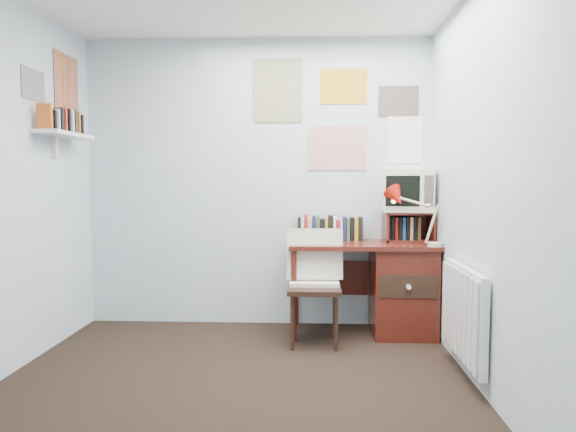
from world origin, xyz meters
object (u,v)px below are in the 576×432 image
object	(u,v)px
desk_lamp	(436,220)
tv_riser	(408,227)
desk_chair	(314,289)
wall_shelf	(65,135)
radiator	(464,313)
crt_tv	(408,189)
desk	(395,285)

from	to	relation	value
desk_lamp	tv_riser	distance (m)	0.37
desk_chair	wall_shelf	world-z (taller)	wall_shelf
desk_lamp	radiator	distance (m)	0.90
tv_riser	radiator	bearing A→B (deg)	-80.72
desk_lamp	desk_chair	bearing A→B (deg)	-179.99
desk_lamp	radiator	xyz separation A→B (m)	(0.02, -0.71, -0.55)
desk_lamp	tv_riser	world-z (taller)	desk_lamp
desk_lamp	wall_shelf	size ratio (longest dim) A/B	0.68
desk_lamp	tv_riser	size ratio (longest dim) A/B	1.05
crt_tv	wall_shelf	bearing A→B (deg)	-159.78
tv_riser	radiator	size ratio (longest dim) A/B	0.50
desk_chair	desk_lamp	distance (m)	1.09
desk	desk_lamp	bearing A→B (deg)	-39.28
wall_shelf	desk	bearing A→B (deg)	8.40
crt_tv	radiator	xyz separation A→B (m)	(0.17, -1.06, -0.78)
tv_riser	wall_shelf	bearing A→B (deg)	-169.68
desk_lamp	wall_shelf	bearing A→B (deg)	178.07
radiator	wall_shelf	bearing A→B (deg)	169.11
desk_chair	tv_riser	bearing A→B (deg)	27.97
desk	tv_riser	size ratio (longest dim) A/B	3.00
desk	desk_lamp	xyz separation A→B (m)	(0.27, -0.22, 0.57)
tv_riser	radiator	distance (m)	1.15
crt_tv	radiator	bearing A→B (deg)	-71.48
crt_tv	radiator	world-z (taller)	crt_tv
desk_chair	desk	bearing A→B (deg)	24.66
desk_chair	desk_lamp	xyz separation A→B (m)	(0.94, 0.09, 0.54)
desk	tv_riser	bearing A→B (deg)	42.96
crt_tv	wall_shelf	world-z (taller)	wall_shelf
radiator	wall_shelf	world-z (taller)	wall_shelf
desk_chair	tv_riser	xyz separation A→B (m)	(0.79, 0.42, 0.45)
desk	desk_lamp	world-z (taller)	desk_lamp
desk	desk_chair	distance (m)	0.74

